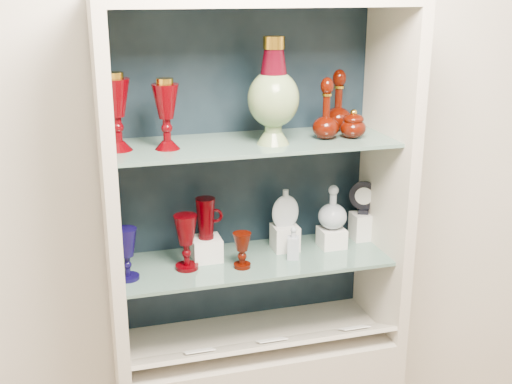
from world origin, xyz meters
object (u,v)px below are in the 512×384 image
object	(u,v)px
ruby_decanter_b	(339,98)
cameo_medallion	(364,197)
ruby_pitcher	(206,218)
pedestal_lamp_left	(116,112)
flat_flask	(285,207)
clear_round_decanter	(333,208)
lidded_bowl	(353,123)
clear_square_bottle	(293,243)
ruby_goblet_tall	(186,242)
pedestal_lamp_right	(166,114)
cobalt_goblet	(127,254)
ruby_decanter_a	(326,105)
enamel_urn	(273,91)
ruby_goblet_small	(242,250)

from	to	relation	value
ruby_decanter_b	cameo_medallion	xyz separation A→B (m)	(0.11, -0.01, -0.37)
ruby_pitcher	pedestal_lamp_left	bearing A→B (deg)	-167.11
pedestal_lamp_left	flat_flask	bearing A→B (deg)	5.44
cameo_medallion	clear_round_decanter	bearing A→B (deg)	-139.43
lidded_bowl	clear_round_decanter	size ratio (longest dim) A/B	0.64
lidded_bowl	clear_square_bottle	distance (m)	0.46
lidded_bowl	ruby_goblet_tall	size ratio (longest dim) A/B	0.52
pedestal_lamp_right	cobalt_goblet	distance (m)	0.47
clear_round_decanter	cobalt_goblet	bearing A→B (deg)	-174.16
cobalt_goblet	ruby_goblet_tall	size ratio (longest dim) A/B	0.91
pedestal_lamp_left	pedestal_lamp_right	size ratio (longest dim) A/B	1.09
pedestal_lamp_right	cameo_medallion	xyz separation A→B (m)	(0.73, 0.10, -0.37)
ruby_decanter_a	ruby_pitcher	world-z (taller)	ruby_decanter_a
enamel_urn	ruby_decanter_a	bearing A→B (deg)	5.24
cobalt_goblet	ruby_goblet_small	xyz separation A→B (m)	(0.38, -0.01, -0.03)
pedestal_lamp_right	lidded_bowl	bearing A→B (deg)	-1.45
pedestal_lamp_left	clear_square_bottle	xyz separation A→B (m)	(0.57, -0.04, -0.48)
pedestal_lamp_left	ruby_goblet_tall	world-z (taller)	pedestal_lamp_left
pedestal_lamp_left	ruby_goblet_tall	xyz separation A→B (m)	(0.20, -0.02, -0.45)
ruby_decanter_a	lidded_bowl	size ratio (longest dim) A/B	2.30
enamel_urn	cameo_medallion	xyz separation A→B (m)	(0.39, 0.12, -0.43)
ruby_goblet_small	clear_round_decanter	world-z (taller)	clear_round_decanter
pedestal_lamp_left	clear_round_decanter	bearing A→B (deg)	2.36
ruby_decanter_b	pedestal_lamp_left	bearing A→B (deg)	-173.72
pedestal_lamp_left	cobalt_goblet	bearing A→B (deg)	-90.00
ruby_decanter_b	cobalt_goblet	world-z (taller)	ruby_decanter_b
pedestal_lamp_right	clear_square_bottle	world-z (taller)	pedestal_lamp_right
cobalt_goblet	cameo_medallion	size ratio (longest dim) A/B	1.35
pedestal_lamp_left	ruby_decanter_a	world-z (taller)	pedestal_lamp_left
cameo_medallion	clear_square_bottle	bearing A→B (deg)	-136.75
ruby_goblet_small	clear_round_decanter	xyz separation A→B (m)	(0.36, 0.09, 0.09)
ruby_decanter_b	ruby_goblet_small	bearing A→B (deg)	-159.77
enamel_urn	ruby_decanter_a	distance (m)	0.20
clear_round_decanter	lidded_bowl	bearing A→B (deg)	-65.19
pedestal_lamp_left	ruby_decanter_b	xyz separation A→B (m)	(0.77, 0.08, -0.01)
flat_flask	cameo_medallion	world-z (taller)	same
ruby_decanter_b	ruby_goblet_tall	size ratio (longest dim) A/B	1.19
ruby_pitcher	clear_round_decanter	distance (m)	0.46
ruby_decanter_a	ruby_pitcher	size ratio (longest dim) A/B	1.60
flat_flask	ruby_goblet_tall	bearing A→B (deg)	-170.50
lidded_bowl	flat_flask	xyz separation A→B (m)	(-0.20, 0.09, -0.31)
ruby_decanter_b	lidded_bowl	world-z (taller)	ruby_decanter_b
pedestal_lamp_left	enamel_urn	bearing A→B (deg)	-5.25
ruby_pitcher	clear_square_bottle	size ratio (longest dim) A/B	1.22
ruby_pitcher	cameo_medallion	world-z (taller)	cameo_medallion
ruby_pitcher	clear_square_bottle	distance (m)	0.32
enamel_urn	cobalt_goblet	xyz separation A→B (m)	(-0.49, -0.00, -0.50)
pedestal_lamp_right	ruby_decanter_a	xyz separation A→B (m)	(0.53, -0.00, 0.00)
ruby_decanter_a	cobalt_goblet	bearing A→B (deg)	-178.51
ruby_goblet_tall	ruby_pitcher	world-z (taller)	ruby_pitcher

